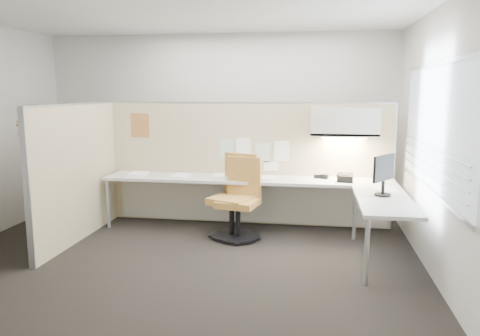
% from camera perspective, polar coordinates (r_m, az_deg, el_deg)
% --- Properties ---
extents(floor, '(5.50, 4.50, 0.01)m').
position_cam_1_polar(floor, '(5.60, -7.24, -10.84)').
color(floor, black).
rests_on(floor, ground).
extents(ceiling, '(5.50, 4.50, 0.01)m').
position_cam_1_polar(ceiling, '(5.33, -7.89, 18.81)').
color(ceiling, white).
rests_on(ceiling, wall_back).
extents(wall_back, '(5.50, 0.02, 2.80)m').
position_cam_1_polar(wall_back, '(7.46, -2.60, 5.36)').
color(wall_back, beige).
rests_on(wall_back, ground).
extents(wall_front, '(5.50, 0.02, 2.80)m').
position_cam_1_polar(wall_front, '(3.21, -19.05, -0.55)').
color(wall_front, beige).
rests_on(wall_front, ground).
extents(wall_right, '(0.02, 4.50, 2.80)m').
position_cam_1_polar(wall_right, '(5.21, 22.85, 2.87)').
color(wall_right, beige).
rests_on(wall_right, ground).
extents(window_pane, '(0.01, 2.80, 1.30)m').
position_cam_1_polar(window_pane, '(5.20, 22.69, 4.53)').
color(window_pane, '#919BA9').
rests_on(window_pane, wall_right).
extents(partition_back, '(4.10, 0.06, 1.75)m').
position_cam_1_polar(partition_back, '(6.79, 0.87, 0.50)').
color(partition_back, '#C6B689').
rests_on(partition_back, floor).
extents(partition_left, '(0.06, 2.20, 1.75)m').
position_cam_1_polar(partition_left, '(6.39, -19.14, -0.59)').
color(partition_left, '#C6B689').
rests_on(partition_left, floor).
extents(desk, '(4.00, 2.07, 0.73)m').
position_cam_1_polar(desk, '(6.33, 3.66, -2.68)').
color(desk, beige).
rests_on(desk, floor).
extents(overhead_bin, '(0.90, 0.36, 0.38)m').
position_cam_1_polar(overhead_bin, '(6.45, 12.61, 5.49)').
color(overhead_bin, beige).
rests_on(overhead_bin, partition_back).
extents(task_light_strip, '(0.60, 0.06, 0.02)m').
position_cam_1_polar(task_light_strip, '(6.47, 12.55, 3.63)').
color(task_light_strip, '#FFEABF').
rests_on(task_light_strip, overhead_bin).
extents(pinned_papers, '(1.01, 0.00, 0.47)m').
position_cam_1_polar(pinned_papers, '(6.72, 1.50, 1.77)').
color(pinned_papers, '#8CBF8C').
rests_on(pinned_papers, partition_back).
extents(poster, '(0.28, 0.00, 0.35)m').
position_cam_1_polar(poster, '(7.10, -12.10, 5.11)').
color(poster, orange).
rests_on(poster, partition_back).
extents(chair_left, '(0.57, 0.59, 1.04)m').
position_cam_1_polar(chair_left, '(6.15, 0.01, -4.13)').
color(chair_left, black).
rests_on(chair_left, floor).
extents(chair_right, '(0.66, 0.67, 1.08)m').
position_cam_1_polar(chair_right, '(6.21, -0.62, -3.80)').
color(chair_right, black).
rests_on(chair_right, floor).
extents(monitor, '(0.28, 0.38, 0.47)m').
position_cam_1_polar(monitor, '(5.58, 17.12, -0.53)').
color(monitor, black).
rests_on(monitor, desk).
extents(phone, '(0.23, 0.22, 0.12)m').
position_cam_1_polar(phone, '(6.37, 12.65, -1.16)').
color(phone, black).
rests_on(phone, desk).
extents(stapler, '(0.14, 0.05, 0.05)m').
position_cam_1_polar(stapler, '(6.55, 9.60, -1.03)').
color(stapler, black).
rests_on(stapler, desk).
extents(tape_dispenser, '(0.12, 0.09, 0.06)m').
position_cam_1_polar(tape_dispenser, '(6.52, 10.24, -1.05)').
color(tape_dispenser, black).
rests_on(tape_dispenser, desk).
extents(coat_hook, '(0.18, 0.45, 1.36)m').
position_cam_1_polar(coat_hook, '(5.64, -24.25, 3.39)').
color(coat_hook, silver).
rests_on(coat_hook, partition_left).
extents(paper_stack_0, '(0.24, 0.31, 0.03)m').
position_cam_1_polar(paper_stack_0, '(6.85, -12.35, -0.72)').
color(paper_stack_0, white).
rests_on(paper_stack_0, desk).
extents(paper_stack_1, '(0.27, 0.33, 0.02)m').
position_cam_1_polar(paper_stack_1, '(6.67, -7.21, -0.92)').
color(paper_stack_1, white).
rests_on(paper_stack_1, desk).
extents(paper_stack_2, '(0.26, 0.33, 0.04)m').
position_cam_1_polar(paper_stack_2, '(6.52, -2.28, -1.00)').
color(paper_stack_2, white).
rests_on(paper_stack_2, desk).
extents(paper_stack_3, '(0.28, 0.34, 0.01)m').
position_cam_1_polar(paper_stack_3, '(6.47, 3.28, -1.21)').
color(paper_stack_3, white).
rests_on(paper_stack_3, desk).
extents(paper_stack_4, '(0.31, 0.36, 0.02)m').
position_cam_1_polar(paper_stack_4, '(5.93, 17.24, -2.57)').
color(paper_stack_4, white).
rests_on(paper_stack_4, desk).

